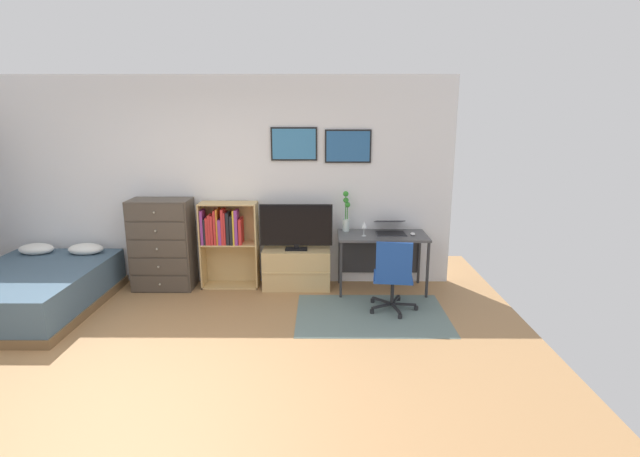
{
  "coord_description": "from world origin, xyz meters",
  "views": [
    {
      "loc": [
        1.37,
        -3.77,
        2.22
      ],
      "look_at": [
        1.34,
        1.5,
        0.96
      ],
      "focal_mm": 26.85,
      "sensor_mm": 36.0,
      "label": 1
    }
  ],
  "objects": [
    {
      "name": "television",
      "position": [
        1.03,
        2.15,
        0.82
      ],
      "size": [
        0.92,
        0.16,
        0.59
      ],
      "color": "black",
      "rests_on": "tv_stand"
    },
    {
      "name": "bed",
      "position": [
        -1.98,
        1.4,
        0.24
      ],
      "size": [
        1.45,
        1.94,
        0.61
      ],
      "rotation": [
        0.0,
        0.0,
        0.0
      ],
      "color": "brown",
      "rests_on": "ground_plane"
    },
    {
      "name": "bookshelf",
      "position": [
        0.11,
        2.21,
        0.68
      ],
      "size": [
        0.73,
        0.3,
        1.12
      ],
      "color": "tan",
      "rests_on": "ground_plane"
    },
    {
      "name": "ground_plane",
      "position": [
        0.0,
        0.0,
        0.0
      ],
      "size": [
        7.2,
        7.2,
        0.0
      ],
      "primitive_type": "plane",
      "color": "#A87A4C"
    },
    {
      "name": "computer_mouse",
      "position": [
        2.5,
        2.05,
        0.76
      ],
      "size": [
        0.06,
        0.1,
        0.03
      ],
      "primitive_type": "ellipsoid",
      "color": "silver",
      "rests_on": "desk"
    },
    {
      "name": "wine_glass",
      "position": [
        1.88,
        2.0,
        0.87
      ],
      "size": [
        0.07,
        0.07,
        0.18
      ],
      "color": "silver",
      "rests_on": "desk"
    },
    {
      "name": "wall_back_with_posters",
      "position": [
        0.02,
        2.43,
        1.36
      ],
      "size": [
        6.12,
        0.09,
        2.7
      ],
      "color": "white",
      "rests_on": "ground_plane"
    },
    {
      "name": "bamboo_vase",
      "position": [
        1.67,
        2.26,
        0.97
      ],
      "size": [
        0.1,
        0.1,
        0.53
      ],
      "color": "silver",
      "rests_on": "desk"
    },
    {
      "name": "tv_stand",
      "position": [
        1.03,
        2.17,
        0.26
      ],
      "size": [
        0.87,
        0.41,
        0.52
      ],
      "color": "tan",
      "rests_on": "ground_plane"
    },
    {
      "name": "laptop",
      "position": [
        2.23,
        2.18,
        0.8
      ],
      "size": [
        0.38,
        0.41,
        0.16
      ],
      "rotation": [
        0.0,
        0.0,
        0.02
      ],
      "color": "#333338",
      "rests_on": "desk"
    },
    {
      "name": "dresser",
      "position": [
        -0.69,
        2.15,
        0.59
      ],
      "size": [
        0.77,
        0.46,
        1.17
      ],
      "color": "#4C4238",
      "rests_on": "ground_plane"
    },
    {
      "name": "area_rug",
      "position": [
        1.93,
        1.28,
        0.0
      ],
      "size": [
        1.7,
        1.2,
        0.01
      ],
      "primitive_type": "cube",
      "color": "slate",
      "rests_on": "ground_plane"
    },
    {
      "name": "office_chair",
      "position": [
        2.17,
        1.36,
        0.46
      ],
      "size": [
        0.57,
        0.58,
        0.86
      ],
      "rotation": [
        0.0,
        0.0,
        -0.12
      ],
      "color": "#232326",
      "rests_on": "ground_plane"
    },
    {
      "name": "desk",
      "position": [
        2.13,
        2.15,
        0.6
      ],
      "size": [
        1.12,
        0.59,
        0.74
      ],
      "color": "#4C4C4F",
      "rests_on": "ground_plane"
    }
  ]
}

